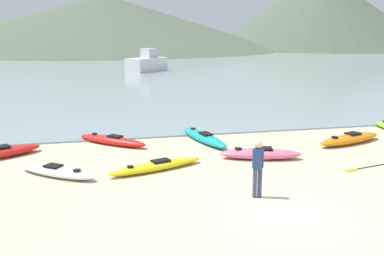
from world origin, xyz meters
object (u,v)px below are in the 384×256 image
at_px(kayak_on_sand_0, 112,140).
at_px(kayak_on_sand_5, 156,166).
at_px(person_near_foreground, 258,165).
at_px(moored_boat_1, 147,63).
at_px(kayak_on_sand_3, 350,139).
at_px(kayak_on_sand_7, 204,137).
at_px(kayak_on_sand_9, 57,171).
at_px(loose_paddle, 378,165).
at_px(kayak_on_sand_2, 260,154).

height_order(kayak_on_sand_0, kayak_on_sand_5, kayak_on_sand_0).
bearing_deg(kayak_on_sand_0, person_near_foreground, -62.51).
bearing_deg(moored_boat_1, kayak_on_sand_3, -83.52).
relative_size(kayak_on_sand_7, kayak_on_sand_9, 1.35).
relative_size(person_near_foreground, moored_boat_1, 0.33).
bearing_deg(moored_boat_1, kayak_on_sand_9, -102.04).
distance_m(kayak_on_sand_3, moored_boat_1, 32.09).
bearing_deg(kayak_on_sand_7, kayak_on_sand_5, -126.51).
xyz_separation_m(kayak_on_sand_5, moored_boat_1, (4.15, 33.53, 0.74)).
bearing_deg(kayak_on_sand_5, moored_boat_1, 82.94).
bearing_deg(kayak_on_sand_5, kayak_on_sand_7, 53.49).
bearing_deg(kayak_on_sand_3, kayak_on_sand_5, -168.03).
bearing_deg(kayak_on_sand_7, loose_paddle, -42.98).
relative_size(kayak_on_sand_2, kayak_on_sand_7, 0.82).
xyz_separation_m(kayak_on_sand_0, kayak_on_sand_3, (8.92, -1.92, 0.02)).
height_order(kayak_on_sand_0, kayak_on_sand_2, kayak_on_sand_2).
distance_m(kayak_on_sand_9, moored_boat_1, 34.17).
distance_m(kayak_on_sand_3, loose_paddle, 2.91).
height_order(kayak_on_sand_3, person_near_foreground, person_near_foreground).
height_order(kayak_on_sand_3, loose_paddle, kayak_on_sand_3).
xyz_separation_m(kayak_on_sand_3, kayak_on_sand_5, (-7.77, -1.65, -0.05)).
relative_size(kayak_on_sand_2, kayak_on_sand_9, 1.11).
distance_m(kayak_on_sand_5, kayak_on_sand_9, 2.98).
distance_m(kayak_on_sand_0, kayak_on_sand_9, 3.90).
relative_size(kayak_on_sand_9, person_near_foreground, 1.67).
relative_size(kayak_on_sand_3, person_near_foreground, 2.10).
height_order(kayak_on_sand_9, moored_boat_1, moored_boat_1).
relative_size(kayak_on_sand_7, person_near_foreground, 2.25).
xyz_separation_m(kayak_on_sand_2, kayak_on_sand_3, (4.14, 1.22, 0.00)).
xyz_separation_m(kayak_on_sand_5, kayak_on_sand_9, (-2.98, 0.12, 0.01)).
bearing_deg(kayak_on_sand_2, kayak_on_sand_0, 146.74).
xyz_separation_m(kayak_on_sand_7, kayak_on_sand_9, (-5.34, -3.08, -0.03)).
bearing_deg(person_near_foreground, loose_paddle, 19.74).
xyz_separation_m(kayak_on_sand_2, kayak_on_sand_7, (-1.26, 2.76, -0.01)).
distance_m(kayak_on_sand_0, kayak_on_sand_5, 3.75).
bearing_deg(kayak_on_sand_9, kayak_on_sand_0, 62.14).
relative_size(kayak_on_sand_5, moored_boat_1, 0.69).
height_order(person_near_foreground, moored_boat_1, moored_boat_1).
relative_size(kayak_on_sand_9, loose_paddle, 0.93).
bearing_deg(loose_paddle, kayak_on_sand_5, 170.61).
distance_m(kayak_on_sand_2, kayak_on_sand_7, 3.04).
distance_m(kayak_on_sand_7, moored_boat_1, 30.39).
bearing_deg(kayak_on_sand_0, kayak_on_sand_2, -33.26).
bearing_deg(kayak_on_sand_0, kayak_on_sand_5, -72.11).
bearing_deg(kayak_on_sand_3, kayak_on_sand_9, -171.89).
distance_m(kayak_on_sand_5, person_near_foreground, 3.72).
bearing_deg(person_near_foreground, kayak_on_sand_2, 66.95).
xyz_separation_m(kayak_on_sand_7, loose_paddle, (4.68, -4.36, -0.16)).
relative_size(kayak_on_sand_7, moored_boat_1, 0.74).
relative_size(kayak_on_sand_2, kayak_on_sand_5, 0.88).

